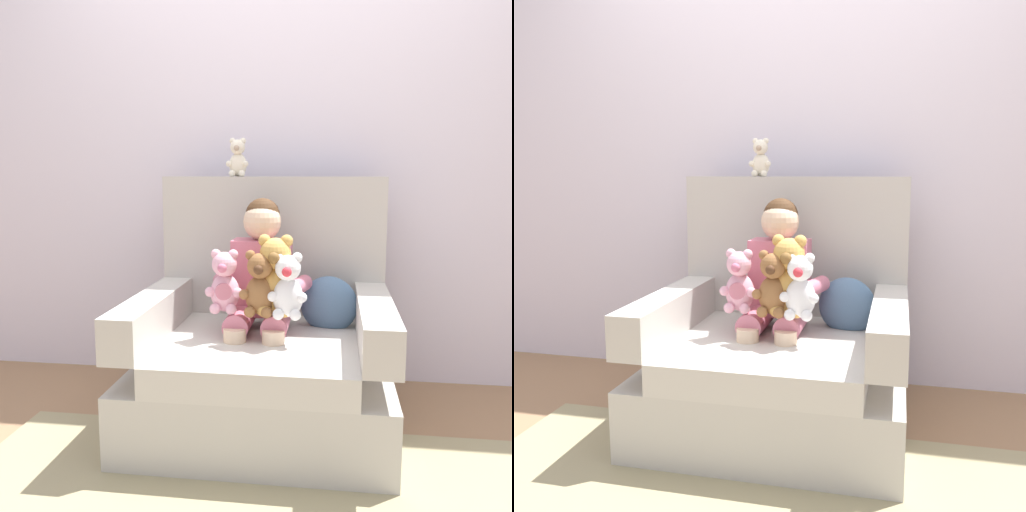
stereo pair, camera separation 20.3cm
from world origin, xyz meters
The scene contains 10 objects.
ground_plane centered at (0.00, 0.00, 0.00)m, with size 8.00×8.00×0.00m, color #936D4C.
back_wall centered at (0.00, 0.69, 1.30)m, with size 6.00×0.10×2.60m, color silver.
armchair centered at (0.00, 0.06, 0.32)m, with size 1.08×0.96×1.09m.
seated_child centered at (-0.02, 0.08, 0.63)m, with size 0.45×0.39×0.82m.
plush_white centered at (0.11, -0.11, 0.65)m, with size 0.16×0.13×0.27m.
plush_brown centered at (0.00, -0.09, 0.65)m, with size 0.16×0.13×0.27m.
plush_pink centered at (-0.15, -0.05, 0.65)m, with size 0.16×0.13×0.27m.
plush_honey centered at (0.06, -0.05, 0.68)m, with size 0.20×0.16×0.33m.
plush_cream_on_backrest centered at (-0.18, 0.41, 1.17)m, with size 0.11×0.09×0.19m.
throw_pillow centered at (0.28, 0.18, 0.52)m, with size 0.26×0.12×0.26m, color slate.
Camera 1 is at (0.30, -2.29, 1.10)m, focal length 39.00 mm.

